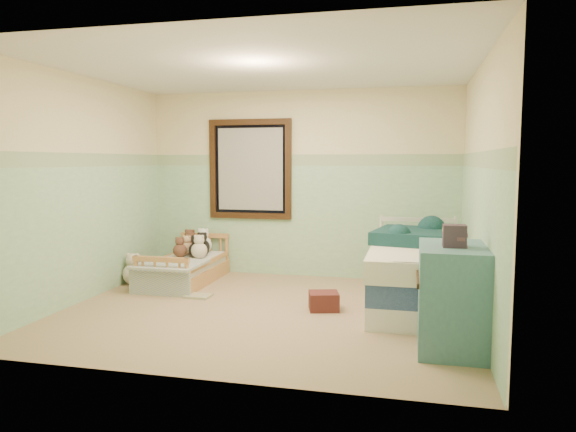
% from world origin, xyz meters
% --- Properties ---
extents(floor, '(4.20, 3.60, 0.02)m').
position_xyz_m(floor, '(0.00, 0.00, -0.01)').
color(floor, '#896B50').
rests_on(floor, ground).
extents(ceiling, '(4.20, 3.60, 0.02)m').
position_xyz_m(ceiling, '(0.00, 0.00, 2.51)').
color(ceiling, silver).
rests_on(ceiling, wall_back).
extents(wall_back, '(4.20, 0.04, 2.50)m').
position_xyz_m(wall_back, '(0.00, 1.80, 1.25)').
color(wall_back, beige).
rests_on(wall_back, floor).
extents(wall_front, '(4.20, 0.04, 2.50)m').
position_xyz_m(wall_front, '(0.00, -1.80, 1.25)').
color(wall_front, beige).
rests_on(wall_front, floor).
extents(wall_left, '(0.04, 3.60, 2.50)m').
position_xyz_m(wall_left, '(-2.10, 0.00, 1.25)').
color(wall_left, beige).
rests_on(wall_left, floor).
extents(wall_right, '(0.04, 3.60, 2.50)m').
position_xyz_m(wall_right, '(2.10, 0.00, 1.25)').
color(wall_right, beige).
rests_on(wall_right, floor).
extents(wainscot_mint, '(4.20, 0.01, 1.50)m').
position_xyz_m(wainscot_mint, '(0.00, 1.79, 0.75)').
color(wainscot_mint, '#87B291').
rests_on(wainscot_mint, floor).
extents(border_strip, '(4.20, 0.01, 0.15)m').
position_xyz_m(border_strip, '(0.00, 1.79, 1.57)').
color(border_strip, '#426D4B').
rests_on(border_strip, wall_back).
extents(window_frame, '(1.16, 0.06, 1.36)m').
position_xyz_m(window_frame, '(-0.70, 1.76, 1.45)').
color(window_frame, black).
rests_on(window_frame, wall_back).
extents(window_blinds, '(0.92, 0.01, 1.12)m').
position_xyz_m(window_blinds, '(-0.70, 1.77, 1.45)').
color(window_blinds, '#B6B6B3').
rests_on(window_blinds, window_frame).
extents(toddler_bed_frame, '(0.71, 1.41, 0.18)m').
position_xyz_m(toddler_bed_frame, '(-1.36, 1.05, 0.09)').
color(toddler_bed_frame, '#A06537').
rests_on(toddler_bed_frame, floor).
extents(toddler_mattress, '(0.65, 1.35, 0.12)m').
position_xyz_m(toddler_mattress, '(-1.36, 1.05, 0.24)').
color(toddler_mattress, white).
rests_on(toddler_mattress, toddler_bed_frame).
extents(patchwork_quilt, '(0.77, 0.71, 0.03)m').
position_xyz_m(patchwork_quilt, '(-1.36, 0.61, 0.32)').
color(patchwork_quilt, '#6280B9').
rests_on(patchwork_quilt, toddler_mattress).
extents(plush_bed_brown, '(0.22, 0.22, 0.22)m').
position_xyz_m(plush_bed_brown, '(-1.51, 1.55, 0.41)').
color(plush_bed_brown, brown).
rests_on(plush_bed_brown, toddler_mattress).
extents(plush_bed_white, '(0.23, 0.23, 0.23)m').
position_xyz_m(plush_bed_white, '(-1.31, 1.55, 0.42)').
color(plush_bed_white, white).
rests_on(plush_bed_white, toddler_mattress).
extents(plush_bed_tan, '(0.18, 0.18, 0.18)m').
position_xyz_m(plush_bed_tan, '(-1.46, 1.33, 0.39)').
color(plush_bed_tan, tan).
rests_on(plush_bed_tan, toddler_mattress).
extents(plush_bed_dark, '(0.17, 0.17, 0.17)m').
position_xyz_m(plush_bed_dark, '(-1.23, 1.33, 0.39)').
color(plush_bed_dark, black).
rests_on(plush_bed_dark, toddler_mattress).
extents(plush_floor_cream, '(0.27, 0.27, 0.27)m').
position_xyz_m(plush_floor_cream, '(-1.95, 0.78, 0.13)').
color(plush_floor_cream, beige).
rests_on(plush_floor_cream, floor).
extents(plush_floor_tan, '(0.22, 0.22, 0.22)m').
position_xyz_m(plush_floor_tan, '(-1.95, 0.81, 0.11)').
color(plush_floor_tan, tan).
rests_on(plush_floor_tan, floor).
extents(twin_bed_frame, '(0.94, 1.89, 0.22)m').
position_xyz_m(twin_bed_frame, '(1.55, 0.49, 0.11)').
color(twin_bed_frame, silver).
rests_on(twin_bed_frame, floor).
extents(twin_boxspring, '(0.94, 1.89, 0.22)m').
position_xyz_m(twin_boxspring, '(1.55, 0.49, 0.33)').
color(twin_boxspring, navy).
rests_on(twin_boxspring, twin_bed_frame).
extents(twin_mattress, '(0.98, 1.92, 0.22)m').
position_xyz_m(twin_mattress, '(1.55, 0.49, 0.55)').
color(twin_mattress, white).
rests_on(twin_mattress, twin_boxspring).
extents(teal_blanket, '(0.95, 0.99, 0.14)m').
position_xyz_m(teal_blanket, '(1.50, 0.79, 0.73)').
color(teal_blanket, black).
rests_on(teal_blanket, twin_mattress).
extents(dresser, '(0.54, 0.86, 0.86)m').
position_xyz_m(dresser, '(1.82, -0.68, 0.43)').
color(dresser, '#446C80').
rests_on(dresser, floor).
extents(book_stack, '(0.18, 0.14, 0.18)m').
position_xyz_m(book_stack, '(1.82, -0.75, 0.96)').
color(book_stack, '#4A2222').
rests_on(book_stack, dresser).
extents(red_pillow, '(0.36, 0.34, 0.19)m').
position_xyz_m(red_pillow, '(0.60, 0.17, 0.09)').
color(red_pillow, maroon).
rests_on(red_pillow, floor).
extents(floor_book, '(0.30, 0.23, 0.03)m').
position_xyz_m(floor_book, '(-0.90, 0.37, 0.01)').
color(floor_book, gold).
rests_on(floor_book, floor).
extents(extra_plush_0, '(0.19, 0.19, 0.19)m').
position_xyz_m(extra_plush_0, '(-1.45, 1.41, 0.40)').
color(extra_plush_0, brown).
rests_on(extra_plush_0, toddler_mattress).
extents(extra_plush_1, '(0.18, 0.18, 0.18)m').
position_xyz_m(extra_plush_1, '(-1.48, 1.16, 0.39)').
color(extra_plush_1, brown).
rests_on(extra_plush_1, toddler_mattress).
extents(extra_plush_2, '(0.20, 0.20, 0.20)m').
position_xyz_m(extra_plush_2, '(-1.28, 1.21, 0.40)').
color(extra_plush_2, black).
rests_on(extra_plush_2, toddler_mattress).
extents(extra_plush_3, '(0.21, 0.21, 0.21)m').
position_xyz_m(extra_plush_3, '(-1.20, 1.14, 0.41)').
color(extra_plush_3, beige).
rests_on(extra_plush_3, toddler_mattress).
extents(extra_plush_4, '(0.20, 0.20, 0.20)m').
position_xyz_m(extra_plush_4, '(-1.29, 1.45, 0.40)').
color(extra_plush_4, black).
rests_on(extra_plush_4, toddler_mattress).
extents(extra_plush_5, '(0.16, 0.16, 0.16)m').
position_xyz_m(extra_plush_5, '(-1.27, 1.21, 0.38)').
color(extra_plush_5, beige).
rests_on(extra_plush_5, toddler_mattress).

